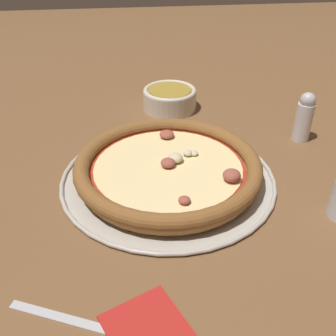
{
  "coord_description": "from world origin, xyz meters",
  "views": [
    {
      "loc": [
        -0.59,
        0.07,
        0.42
      ],
      "look_at": [
        0.0,
        0.0,
        0.03
      ],
      "focal_mm": 42.0,
      "sensor_mm": 36.0,
      "label": 1
    }
  ],
  "objects_px": {
    "fork": "(91,325)",
    "bowl_near": "(170,98)",
    "pepper_shaker": "(304,117)",
    "pizza_tray": "(168,178)",
    "pizza": "(168,167)",
    "napkin": "(152,335)"
  },
  "relations": [
    {
      "from": "fork",
      "to": "pepper_shaker",
      "type": "height_order",
      "value": "pepper_shaker"
    },
    {
      "from": "pizza_tray",
      "to": "napkin",
      "type": "height_order",
      "value": "same"
    },
    {
      "from": "bowl_near",
      "to": "fork",
      "type": "distance_m",
      "value": 0.62
    },
    {
      "from": "bowl_near",
      "to": "fork",
      "type": "relative_size",
      "value": 0.69
    },
    {
      "from": "bowl_near",
      "to": "pepper_shaker",
      "type": "bearing_deg",
      "value": -126.1
    },
    {
      "from": "pizza",
      "to": "napkin",
      "type": "bearing_deg",
      "value": 169.44
    },
    {
      "from": "bowl_near",
      "to": "napkin",
      "type": "bearing_deg",
      "value": 170.8
    },
    {
      "from": "fork",
      "to": "pepper_shaker",
      "type": "relative_size",
      "value": 1.74
    },
    {
      "from": "bowl_near",
      "to": "napkin",
      "type": "height_order",
      "value": "bowl_near"
    },
    {
      "from": "pizza_tray",
      "to": "bowl_near",
      "type": "relative_size",
      "value": 3.01
    },
    {
      "from": "fork",
      "to": "napkin",
      "type": "bearing_deg",
      "value": 5.15
    },
    {
      "from": "fork",
      "to": "pepper_shaker",
      "type": "xyz_separation_m",
      "value": [
        0.41,
        -0.43,
        0.05
      ]
    },
    {
      "from": "fork",
      "to": "pizza",
      "type": "bearing_deg",
      "value": 89.51
    },
    {
      "from": "pepper_shaker",
      "to": "pizza",
      "type": "bearing_deg",
      "value": 110.79
    },
    {
      "from": "pizza_tray",
      "to": "pizza",
      "type": "distance_m",
      "value": 0.02
    },
    {
      "from": "pizza",
      "to": "napkin",
      "type": "relative_size",
      "value": 2.38
    },
    {
      "from": "napkin",
      "to": "pepper_shaker",
      "type": "bearing_deg",
      "value": -40.0
    },
    {
      "from": "pizza",
      "to": "pepper_shaker",
      "type": "height_order",
      "value": "pepper_shaker"
    },
    {
      "from": "pizza_tray",
      "to": "pepper_shaker",
      "type": "xyz_separation_m",
      "value": [
        0.11,
        -0.3,
        0.05
      ]
    },
    {
      "from": "bowl_near",
      "to": "fork",
      "type": "height_order",
      "value": "bowl_near"
    },
    {
      "from": "pizza",
      "to": "fork",
      "type": "bearing_deg",
      "value": 156.03
    },
    {
      "from": "fork",
      "to": "bowl_near",
      "type": "bearing_deg",
      "value": 97.45
    }
  ]
}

